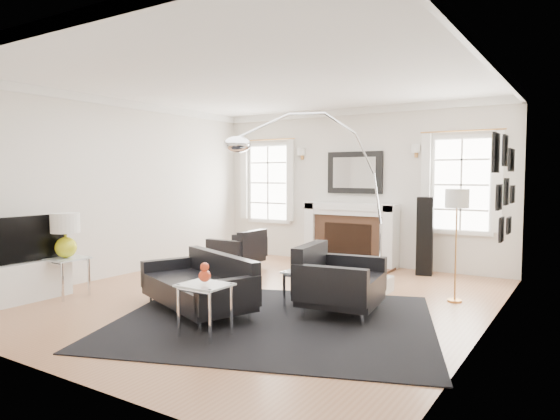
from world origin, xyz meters
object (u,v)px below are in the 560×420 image
Objects in this scene: coffee_table at (334,272)px; fireplace at (350,235)px; armchair_left at (240,251)px; arc_floor_lamp at (311,193)px; armchair_right at (336,282)px; sofa at (201,286)px; gourd_lamp at (65,232)px.

fireplace is at bearing 110.35° from coffee_table.
coffee_table is (0.96, -2.60, -0.14)m from fireplace.
arc_floor_lamp is at bearing -27.69° from armchair_left.
arc_floor_lamp is (1.95, -1.02, 1.06)m from armchair_left.
armchair_right is 1.10× the size of coffee_table.
gourd_lamp is (-1.96, -0.43, 0.56)m from sofa.
armchair_left is 1.39× the size of gourd_lamp.
arc_floor_lamp is (0.72, 1.37, 1.07)m from sofa.
sofa is at bearing -137.55° from coffee_table.
sofa is 1.86× the size of coffee_table.
fireplace is 2.52m from arc_floor_lamp.
armchair_right is at bearing -42.75° from arc_floor_lamp.
sofa is at bearing -117.68° from arc_floor_lamp.
coffee_table is (2.43, -1.29, 0.10)m from armchair_left.
sofa is 2.69m from armchair_left.
armchair_left is 2.44m from arc_floor_lamp.
sofa is 0.73× the size of arc_floor_lamp.
armchair_right is 0.41m from coffee_table.
gourd_lamp is at bearing -160.76° from armchair_right.
coffee_table is (-0.19, 0.36, 0.04)m from armchair_right.
fireplace reaches higher than armchair_right.
armchair_right is at bearing -61.89° from coffee_table.
coffee_table is at bearing -69.65° from fireplace.
gourd_lamp is at bearing -154.15° from coffee_table.
fireplace is 4.69m from gourd_lamp.
sofa is at bearing -152.06° from armchair_right.
arc_floor_lamp is at bearing 151.23° from coffee_table.
armchair_right reaches higher than sofa.
armchair_left is 3.10m from armchair_right.
armchair_left is 0.76× the size of armchair_right.
armchair_left reaches higher than sofa.
fireplace reaches higher than coffee_table.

